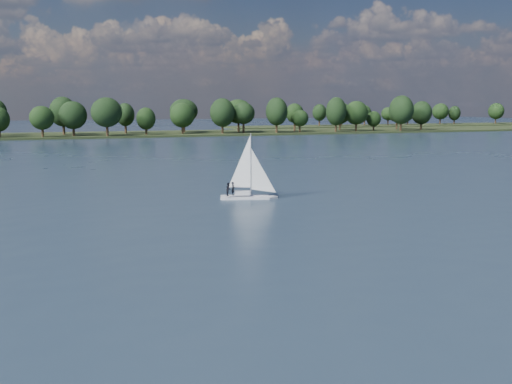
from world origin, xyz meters
TOP-DOWN VIEW (x-y plane):
  - ground at (0.00, 100.00)m, footprint 700.00×700.00m
  - far_shore at (0.00, 212.00)m, footprint 660.00×40.00m
  - far_shore_back at (160.00, 260.00)m, footprint 220.00×30.00m
  - sailboat at (-9.38, 50.55)m, footprint 6.99×3.68m
  - treeline at (-9.20, 208.69)m, footprint 562.63×73.95m

SIDE VIEW (x-z plane):
  - ground at x=0.00m, z-range 0.00..0.00m
  - far_shore at x=0.00m, z-range -0.75..0.75m
  - far_shore_back at x=160.00m, z-range -0.70..0.70m
  - sailboat at x=-9.38m, z-range -1.96..6.91m
  - treeline at x=-9.20m, z-range -1.01..17.10m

